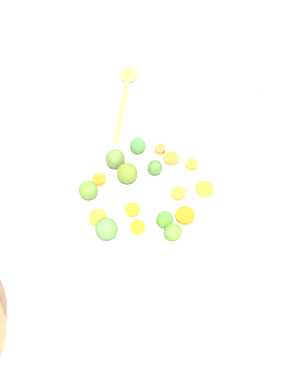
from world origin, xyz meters
name	(u,v)px	position (x,y,z in m)	size (l,w,h in m)	color
tabletop	(163,220)	(0.00, 0.00, 0.01)	(2.40, 2.40, 0.02)	silver
serving_bowl_carrots	(144,206)	(0.02, -0.04, 0.06)	(0.29, 0.29, 0.08)	white
carrot_slice_0	(99,180)	(0.03, -0.14, 0.11)	(0.03, 0.03, 0.01)	orange
carrot_slice_1	(98,218)	(0.11, -0.09, 0.11)	(0.04, 0.04, 0.01)	orange
carrot_slice_2	(138,227)	(0.09, -0.01, 0.11)	(0.03, 0.03, 0.01)	orange
carrot_slice_3	(204,189)	(-0.06, 0.06, 0.11)	(0.04, 0.04, 0.01)	orange
carrot_slice_4	(160,149)	(-0.10, -0.07, 0.11)	(0.02, 0.02, 0.01)	orange
carrot_slice_5	(185,216)	(0.02, 0.06, 0.11)	(0.04, 0.04, 0.01)	orange
carrot_slice_6	(171,158)	(-0.09, -0.03, 0.11)	(0.03, 0.03, 0.01)	orange
carrot_slice_7	(132,210)	(0.06, -0.04, 0.11)	(0.03, 0.03, 0.01)	orange
carrot_slice_8	(178,193)	(-0.02, 0.02, 0.11)	(0.03, 0.03, 0.01)	orange
carrot_slice_9	(192,165)	(-0.10, 0.01, 0.11)	(0.03, 0.03, 0.01)	orange
brussels_sprout_0	(165,219)	(0.05, 0.03, 0.12)	(0.03, 0.03, 0.03)	#44882A
brussels_sprout_1	(138,145)	(-0.08, -0.11, 0.12)	(0.03, 0.03, 0.03)	#44893F
brussels_sprout_2	(115,159)	(-0.02, -0.13, 0.12)	(0.04, 0.04, 0.04)	#567636
brussels_sprout_3	(106,229)	(0.13, -0.05, 0.12)	(0.04, 0.04, 0.04)	#568541
brussels_sprout_4	(155,167)	(-0.04, -0.05, 0.12)	(0.03, 0.03, 0.03)	#4B7430
brussels_sprout_5	(88,190)	(0.07, -0.13, 0.12)	(0.04, 0.04, 0.04)	#598630
brussels_sprout_6	(128,171)	(0.00, -0.09, 0.12)	(0.04, 0.04, 0.04)	olive
brussels_sprout_7	(173,232)	(0.07, 0.06, 0.12)	(0.03, 0.03, 0.03)	#5A8734
wooden_spoon	(126,91)	(-0.29, -0.27, 0.03)	(0.28, 0.15, 0.01)	#AB8445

